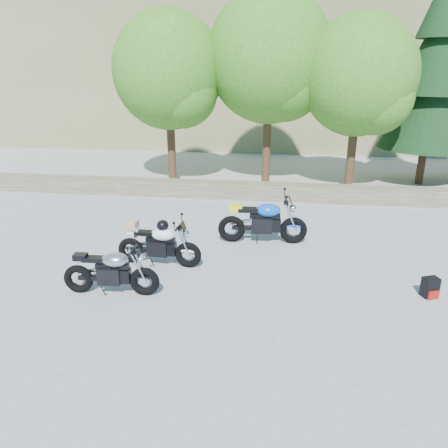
{
  "coord_description": "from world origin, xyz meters",
  "views": [
    {
      "loc": [
        1.38,
        -7.66,
        3.92
      ],
      "look_at": [
        0.2,
        1.0,
        0.75
      ],
      "focal_mm": 35.0,
      "sensor_mm": 36.0,
      "label": 1
    }
  ],
  "objects": [
    {
      "name": "tree_decid_left",
      "position": [
        -2.39,
        7.14,
        3.63
      ],
      "size": [
        3.67,
        3.67,
        5.62
      ],
      "color": "#382314",
      "rests_on": "ground"
    },
    {
      "name": "blue_bike",
      "position": [
        1.0,
        1.92,
        0.51
      ],
      "size": [
        2.09,
        0.66,
        1.05
      ],
      "rotation": [
        0.0,
        0.0,
        0.07
      ],
      "color": "black",
      "rests_on": "ground"
    },
    {
      "name": "silver_bike",
      "position": [
        -1.58,
        -0.92,
        0.43
      ],
      "size": [
        1.78,
        0.56,
        0.89
      ],
      "rotation": [
        0.0,
        0.0,
        0.05
      ],
      "color": "black",
      "rests_on": "ground"
    },
    {
      "name": "conifer_near",
      "position": [
        6.2,
        8.2,
        3.68
      ],
      "size": [
        3.17,
        3.17,
        7.06
      ],
      "color": "#382314",
      "rests_on": "ground"
    },
    {
      "name": "hillside",
      "position": [
        3.0,
        28.0,
        7.5
      ],
      "size": [
        80.0,
        30.0,
        15.0
      ],
      "primitive_type": "cube",
      "color": "olive",
      "rests_on": "ground"
    },
    {
      "name": "white_bike",
      "position": [
        -1.08,
        0.39,
        0.49
      ],
      "size": [
        1.8,
        0.57,
        1.0
      ],
      "rotation": [
        0.0,
        0.0,
        -0.06
      ],
      "color": "black",
      "rests_on": "ground"
    },
    {
      "name": "tree_decid_mid",
      "position": [
        0.91,
        7.54,
        4.04
      ],
      "size": [
        4.08,
        4.08,
        6.24
      ],
      "color": "#382314",
      "rests_on": "ground"
    },
    {
      "name": "ground",
      "position": [
        0.0,
        0.0,
        0.0
      ],
      "size": [
        90.0,
        90.0,
        0.0
      ],
      "primitive_type": "plane",
      "color": "gray",
      "rests_on": "ground"
    },
    {
      "name": "tree_decid_right",
      "position": [
        3.71,
        6.94,
        3.5
      ],
      "size": [
        3.54,
        3.54,
        5.41
      ],
      "color": "#382314",
      "rests_on": "ground"
    },
    {
      "name": "backpack",
      "position": [
        4.11,
        -0.26,
        0.18
      ],
      "size": [
        0.32,
        0.3,
        0.37
      ],
      "rotation": [
        0.0,
        0.0,
        0.37
      ],
      "color": "black",
      "rests_on": "ground"
    },
    {
      "name": "stone_wall",
      "position": [
        0.0,
        5.5,
        0.25
      ],
      "size": [
        22.0,
        0.55,
        0.5
      ],
      "primitive_type": "cube",
      "color": "#494231",
      "rests_on": "ground"
    }
  ]
}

